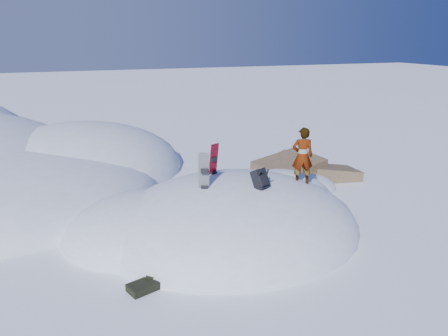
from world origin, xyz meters
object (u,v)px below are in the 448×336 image
object	(u,v)px
snowboard_red	(213,168)
person	(302,156)
backpack	(261,179)
snowboard_dark	(204,181)

from	to	relation	value
snowboard_red	person	xyz separation A→B (m)	(2.25, -0.91, 0.35)
snowboard_red	person	world-z (taller)	person
backpack	person	xyz separation A→B (m)	(1.52, 0.57, 0.30)
snowboard_red	snowboard_dark	world-z (taller)	snowboard_dark
snowboard_dark	backpack	world-z (taller)	snowboard_dark
snowboard_dark	backpack	distance (m)	1.41
snowboard_dark	backpack	xyz separation A→B (m)	(1.33, -0.47, 0.04)
person	snowboard_red	bearing A→B (deg)	-2.88
snowboard_dark	person	world-z (taller)	person
snowboard_dark	person	bearing A→B (deg)	27.66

